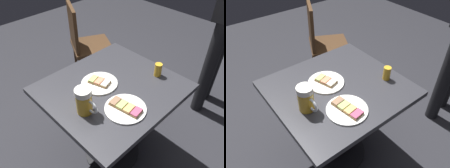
% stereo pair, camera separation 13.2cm
% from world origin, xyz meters
% --- Properties ---
extents(ground_plane, '(6.00, 6.00, 0.00)m').
position_xyz_m(ground_plane, '(0.00, 0.00, 0.00)').
color(ground_plane, '#28282D').
extents(cafe_table, '(0.82, 0.76, 0.70)m').
position_xyz_m(cafe_table, '(0.00, 0.00, 0.56)').
color(cafe_table, black).
rests_on(cafe_table, ground_plane).
extents(plate_near, '(0.23, 0.23, 0.03)m').
position_xyz_m(plate_near, '(-0.04, 0.08, 0.71)').
color(plate_near, white).
rests_on(plate_near, cafe_table).
extents(plate_far, '(0.24, 0.24, 0.03)m').
position_xyz_m(plate_far, '(-0.09, -0.20, 0.71)').
color(plate_far, white).
rests_on(plate_far, cafe_table).
extents(beer_mug, '(0.09, 0.15, 0.16)m').
position_xyz_m(beer_mug, '(-0.26, -0.05, 0.78)').
color(beer_mug, gold).
rests_on(beer_mug, cafe_table).
extents(beer_glass_small, '(0.05, 0.05, 0.09)m').
position_xyz_m(beer_glass_small, '(0.30, -0.13, 0.75)').
color(beer_glass_small, gold).
rests_on(beer_glass_small, cafe_table).
extents(cafe_chair, '(0.51, 0.51, 0.89)m').
position_xyz_m(cafe_chair, '(0.45, 0.84, 0.52)').
color(cafe_chair, '#472D19').
rests_on(cafe_chair, ground_plane).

